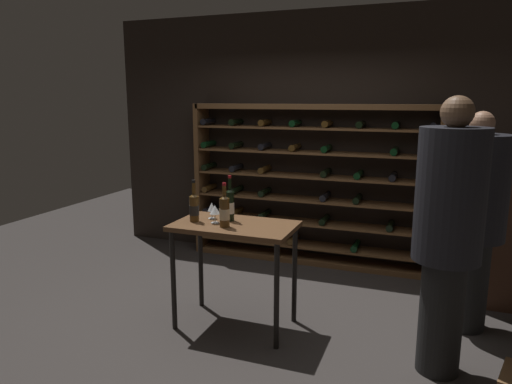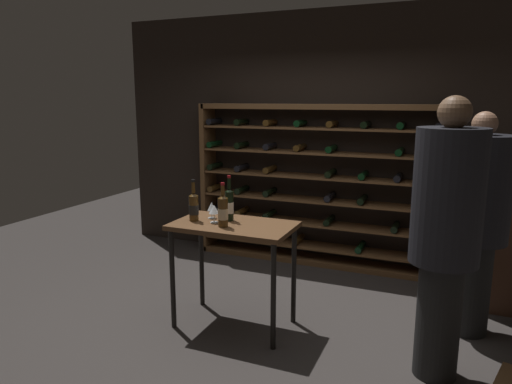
% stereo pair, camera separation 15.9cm
% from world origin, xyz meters
% --- Properties ---
extents(ground_plane, '(9.80, 9.80, 0.00)m').
position_xyz_m(ground_plane, '(0.00, 0.00, 0.00)').
color(ground_plane, '#383330').
extents(back_wall, '(5.24, 0.10, 2.96)m').
position_xyz_m(back_wall, '(0.00, 1.90, 1.48)').
color(back_wall, black).
rests_on(back_wall, ground).
extents(wine_rack, '(2.91, 0.32, 1.89)m').
position_xyz_m(wine_rack, '(0.00, 1.69, 0.95)').
color(wine_rack, brown).
rests_on(wine_rack, ground).
extents(tasting_table, '(1.02, 0.60, 0.92)m').
position_xyz_m(tasting_table, '(-0.16, -0.14, 0.80)').
color(tasting_table, brown).
rests_on(tasting_table, ground).
extents(person_guest_plum_blouse, '(0.51, 0.51, 1.86)m').
position_xyz_m(person_guest_plum_blouse, '(1.72, 0.53, 1.02)').
color(person_guest_plum_blouse, black).
rests_on(person_guest_plum_blouse, ground).
extents(person_bystander_dark_jacket, '(0.46, 0.46, 1.98)m').
position_xyz_m(person_bystander_dark_jacket, '(1.50, -0.27, 1.09)').
color(person_bystander_dark_jacket, black).
rests_on(person_bystander_dark_jacket, ground).
extents(display_cabinet, '(0.44, 0.36, 1.57)m').
position_xyz_m(display_cabinet, '(1.97, 1.14, 0.78)').
color(display_cabinet, '#4C2D1E').
rests_on(display_cabinet, ground).
extents(wine_bottle_red_label, '(0.08, 0.08, 0.37)m').
position_xyz_m(wine_bottle_red_label, '(-0.19, -0.26, 1.05)').
color(wine_bottle_red_label, '#4C3314').
rests_on(wine_bottle_red_label, tasting_table).
extents(wine_bottle_gold_foil, '(0.08, 0.08, 0.36)m').
position_xyz_m(wine_bottle_gold_foil, '(-0.51, -0.19, 1.04)').
color(wine_bottle_gold_foil, '#4C3314').
rests_on(wine_bottle_gold_foil, tasting_table).
extents(wine_bottle_green_slim, '(0.07, 0.07, 0.40)m').
position_xyz_m(wine_bottle_green_slim, '(-0.23, -0.07, 1.06)').
color(wine_bottle_green_slim, black).
rests_on(wine_bottle_green_slim, tasting_table).
extents(wine_glass_stemmed_center, '(0.07, 0.07, 0.14)m').
position_xyz_m(wine_glass_stemmed_center, '(-0.41, -0.06, 1.02)').
color(wine_glass_stemmed_center, silver).
rests_on(wine_glass_stemmed_center, tasting_table).
extents(wine_glass_stemmed_right, '(0.09, 0.09, 0.15)m').
position_xyz_m(wine_glass_stemmed_right, '(-0.32, -0.18, 1.03)').
color(wine_glass_stemmed_right, silver).
rests_on(wine_glass_stemmed_right, tasting_table).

